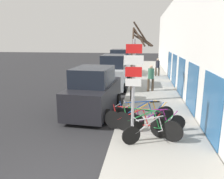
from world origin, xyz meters
The scene contains 16 objects.
ground_plane centered at (0.00, 11.20, 0.00)m, with size 80.00×80.00×0.00m, color #28282B.
sidewalk_curb centered at (2.60, 14.00, 0.07)m, with size 3.20×32.00×0.15m.
building_facade centered at (4.35, 13.93, 3.22)m, with size 0.23×32.00×6.50m.
signpost centered at (1.69, 2.80, 2.01)m, with size 0.59×0.12×3.28m.
bicycle_0 centered at (2.34, 2.88, 0.52)m, with size 1.91×0.94×0.86m.
bicycle_1 centered at (2.15, 3.28, 0.57)m, with size 2.32×0.97×0.99m.
bicycle_2 centered at (1.78, 3.47, 0.56)m, with size 2.35×0.84×0.96m.
bicycle_3 centered at (2.52, 3.79, 0.51)m, with size 2.07×0.44×0.83m.
bicycle_4 centered at (1.98, 4.25, 0.57)m, with size 2.37×0.63×0.98m.
bicycle_5 centered at (2.19, 4.67, 0.53)m, with size 2.16×0.52×0.88m.
parked_car_0 centered at (-0.27, 5.94, 0.99)m, with size 2.22×4.39×2.17m.
parked_car_1 centered at (-0.06, 11.41, 1.07)m, with size 1.95×4.35×2.36m.
parked_car_2 centered at (-0.22, 17.17, 1.11)m, with size 2.16×4.27×2.48m.
pedestrian_near centered at (2.50, 10.12, 1.12)m, with size 0.43×0.37×1.67m.
pedestrian_far centered at (3.27, 16.09, 1.07)m, with size 0.41×0.35×1.59m.
street_tree centered at (1.53, 7.69, 2.09)m, with size 1.16×1.23×4.15m.
Camera 1 is at (1.97, -3.83, 3.43)m, focal length 35.00 mm.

